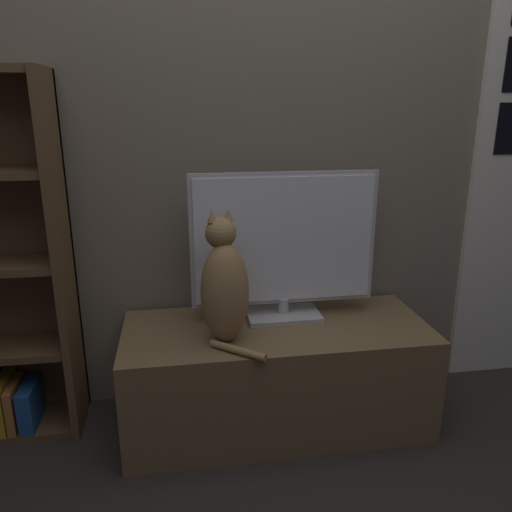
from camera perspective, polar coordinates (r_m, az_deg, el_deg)
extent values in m
cube|color=#756B5B|center=(2.18, 1.02, 16.34)|extent=(4.80, 0.05, 2.60)
cube|color=brown|center=(2.18, 2.32, -13.38)|extent=(1.25, 0.52, 0.45)
cube|color=#B7B7BC|center=(2.16, 3.12, -6.72)|extent=(0.31, 0.19, 0.02)
cylinder|color=#B7B7BC|center=(2.14, 3.14, -5.68)|extent=(0.04, 0.04, 0.06)
cube|color=#B7B7BC|center=(2.05, 3.22, 1.91)|extent=(0.77, 0.02, 0.55)
cube|color=white|center=(2.04, 3.31, 1.81)|extent=(0.74, 0.01, 0.52)
ellipsoid|color=#997547|center=(1.88, -3.57, -4.30)|extent=(0.22, 0.21, 0.39)
ellipsoid|color=black|center=(1.94, -4.21, -4.25)|extent=(0.11, 0.08, 0.21)
sphere|color=#997547|center=(1.84, -4.07, 2.64)|extent=(0.14, 0.14, 0.12)
cone|color=#997547|center=(1.81, -5.06, 4.56)|extent=(0.04, 0.04, 0.04)
cone|color=#997547|center=(1.83, -3.17, 4.75)|extent=(0.04, 0.04, 0.04)
cylinder|color=#997547|center=(1.85, -2.09, -10.73)|extent=(0.20, 0.17, 0.03)
cube|color=brown|center=(2.11, -21.14, -0.64)|extent=(0.03, 0.28, 1.45)
cube|color=#B79323|center=(2.41, -26.75, -14.60)|extent=(0.04, 0.22, 0.21)
cube|color=#AD662D|center=(2.39, -25.77, -14.99)|extent=(0.03, 0.19, 0.20)
cube|color=navy|center=(2.38, -24.39, -15.13)|extent=(0.06, 0.20, 0.18)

